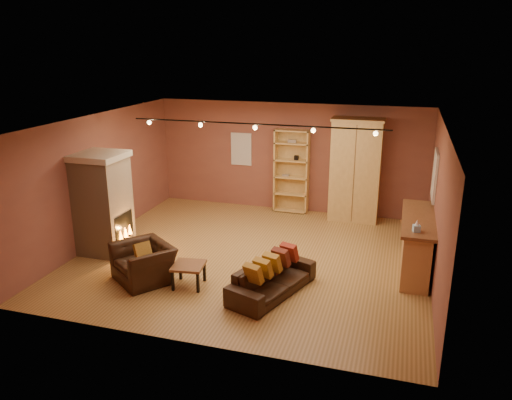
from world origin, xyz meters
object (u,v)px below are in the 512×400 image
(armoire, at_px, (356,170))
(armchair, at_px, (143,257))
(bar_counter, at_px, (416,243))
(coffee_table, at_px, (189,268))
(bookcase, at_px, (292,170))
(loveseat, at_px, (272,273))
(fireplace, at_px, (103,203))

(armoire, distance_m, armchair, 5.68)
(bar_counter, height_order, coffee_table, bar_counter)
(bookcase, relative_size, loveseat, 1.12)
(armoire, distance_m, loveseat, 4.52)
(armchair, bearing_deg, fireplace, -178.37)
(coffee_table, bearing_deg, bookcase, 80.10)
(bookcase, relative_size, armchair, 1.71)
(bookcase, xyz_separation_m, armoire, (1.63, -0.21, 0.17))
(bar_counter, height_order, loveseat, bar_counter)
(bar_counter, bearing_deg, armoire, 119.28)
(fireplace, xyz_separation_m, coffee_table, (2.32, -0.97, -0.70))
(fireplace, bearing_deg, coffee_table, -22.71)
(armchair, height_order, coffee_table, armchair)
(bookcase, xyz_separation_m, armchair, (-1.71, -4.73, -0.63))
(loveseat, relative_size, armchair, 1.53)
(fireplace, relative_size, armoire, 0.84)
(armoire, xyz_separation_m, loveseat, (-0.93, -4.34, -0.89))
(bookcase, xyz_separation_m, bar_counter, (3.10, -2.82, -0.55))
(fireplace, relative_size, armchair, 1.68)
(armoire, height_order, armchair, armoire)
(armoire, bearing_deg, bookcase, 172.72)
(loveseat, distance_m, coffee_table, 1.53)
(fireplace, xyz_separation_m, bar_counter, (6.24, 0.91, -0.51))
(bookcase, relative_size, armoire, 0.85)
(bookcase, height_order, bar_counter, bookcase)
(fireplace, xyz_separation_m, armchair, (1.43, -1.00, -0.60))
(bookcase, distance_m, loveseat, 4.65)
(bar_counter, relative_size, coffee_table, 3.63)
(fireplace, height_order, bar_counter, fireplace)
(fireplace, height_order, coffee_table, fireplace)
(bar_counter, relative_size, loveseat, 1.18)
(loveseat, bearing_deg, armoire, 7.34)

